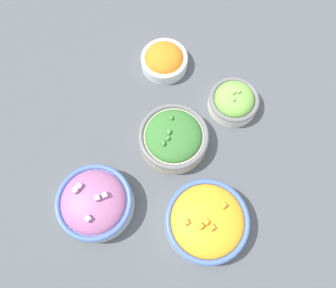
# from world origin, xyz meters

# --- Properties ---
(ground_plane) EXTENTS (3.00, 3.00, 0.00)m
(ground_plane) POSITION_xyz_m (0.00, 0.00, 0.00)
(ground_plane) COLOR #4C5156
(bowl_broccoli) EXTENTS (0.16, 0.16, 0.07)m
(bowl_broccoli) POSITION_xyz_m (-0.02, 0.01, 0.03)
(bowl_broccoli) COLOR beige
(bowl_broccoli) RESTS_ON ground_plane
(bowl_red_onion) EXTENTS (0.16, 0.16, 0.08)m
(bowl_red_onion) POSITION_xyz_m (0.16, -0.14, 0.03)
(bowl_red_onion) COLOR #B2C1CC
(bowl_red_onion) RESTS_ON ground_plane
(bowl_carrots) EXTENTS (0.12, 0.12, 0.06)m
(bowl_carrots) POSITION_xyz_m (-0.23, -0.04, 0.02)
(bowl_carrots) COLOR silver
(bowl_carrots) RESTS_ON ground_plane
(bowl_squash) EXTENTS (0.18, 0.18, 0.08)m
(bowl_squash) POSITION_xyz_m (0.16, 0.11, 0.03)
(bowl_squash) COLOR silver
(bowl_squash) RESTS_ON ground_plane
(bowl_lettuce) EXTENTS (0.12, 0.12, 0.07)m
(bowl_lettuce) POSITION_xyz_m (-0.13, 0.14, 0.03)
(bowl_lettuce) COLOR silver
(bowl_lettuce) RESTS_ON ground_plane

